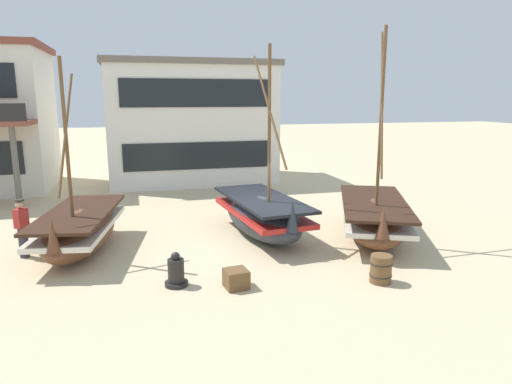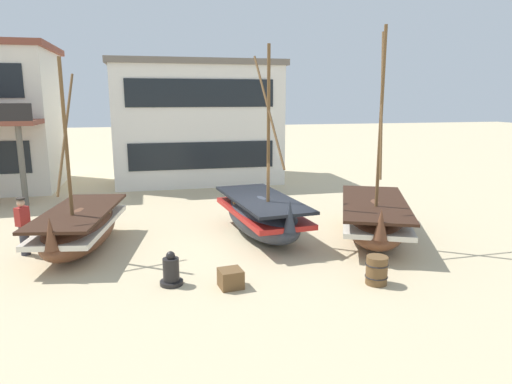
{
  "view_description": "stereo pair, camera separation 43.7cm",
  "coord_description": "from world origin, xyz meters",
  "px_view_note": "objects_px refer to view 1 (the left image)",
  "views": [
    {
      "loc": [
        -3.79,
        -13.27,
        4.47
      ],
      "look_at": [
        0.0,
        1.0,
        1.4
      ],
      "focal_mm": 32.06,
      "sensor_mm": 36.0,
      "label": 1
    },
    {
      "loc": [
        -3.36,
        -13.38,
        4.47
      ],
      "look_at": [
        0.0,
        1.0,
        1.4
      ],
      "focal_mm": 32.06,
      "sensor_mm": 36.0,
      "label": 2
    }
  ],
  "objects_px": {
    "wooden_barrel": "(381,269)",
    "fisherman_by_hull": "(22,229)",
    "fishing_boat_near_left": "(80,229)",
    "fishing_boat_centre_large": "(373,217)",
    "capstan_winch": "(176,273)",
    "harbor_building_main": "(190,122)",
    "fishing_boat_far_right": "(262,215)",
    "cargo_crate": "(236,279)"
  },
  "relations": [
    {
      "from": "fishing_boat_near_left",
      "to": "fisherman_by_hull",
      "type": "relative_size",
      "value": 3.28
    },
    {
      "from": "capstan_winch",
      "to": "fisherman_by_hull",
      "type": "bearing_deg",
      "value": 141.82
    },
    {
      "from": "fishing_boat_near_left",
      "to": "fishing_boat_centre_large",
      "type": "distance_m",
      "value": 9.08
    },
    {
      "from": "fishing_boat_near_left",
      "to": "cargo_crate",
      "type": "xyz_separation_m",
      "value": [
        3.86,
        -3.73,
        -0.46
      ]
    },
    {
      "from": "fishing_boat_near_left",
      "to": "fishing_boat_centre_large",
      "type": "relative_size",
      "value": 0.85
    },
    {
      "from": "capstan_winch",
      "to": "harbor_building_main",
      "type": "bearing_deg",
      "value": 81.48
    },
    {
      "from": "capstan_winch",
      "to": "harbor_building_main",
      "type": "xyz_separation_m",
      "value": [
        2.16,
        14.43,
        2.84
      ]
    },
    {
      "from": "fishing_boat_near_left",
      "to": "cargo_crate",
      "type": "distance_m",
      "value": 5.39
    },
    {
      "from": "capstan_winch",
      "to": "wooden_barrel",
      "type": "relative_size",
      "value": 1.21
    },
    {
      "from": "wooden_barrel",
      "to": "fisherman_by_hull",
      "type": "bearing_deg",
      "value": 154.45
    },
    {
      "from": "fisherman_by_hull",
      "to": "harbor_building_main",
      "type": "xyz_separation_m",
      "value": [
        6.16,
        11.29,
        2.34
      ]
    },
    {
      "from": "harbor_building_main",
      "to": "wooden_barrel",
      "type": "bearing_deg",
      "value": -80.12
    },
    {
      "from": "fishing_boat_far_right",
      "to": "fishing_boat_centre_large",
      "type": "bearing_deg",
      "value": -16.72
    },
    {
      "from": "fishing_boat_centre_large",
      "to": "harbor_building_main",
      "type": "bearing_deg",
      "value": 109.91
    },
    {
      "from": "fishing_boat_near_left",
      "to": "capstan_winch",
      "type": "bearing_deg",
      "value": -52.46
    },
    {
      "from": "fishing_boat_near_left",
      "to": "harbor_building_main",
      "type": "height_order",
      "value": "harbor_building_main"
    },
    {
      "from": "fishing_boat_centre_large",
      "to": "cargo_crate",
      "type": "height_order",
      "value": "fishing_boat_centre_large"
    },
    {
      "from": "cargo_crate",
      "to": "harbor_building_main",
      "type": "height_order",
      "value": "harbor_building_main"
    },
    {
      "from": "capstan_winch",
      "to": "fishing_boat_centre_large",
      "type": "bearing_deg",
      "value": 19.57
    },
    {
      "from": "cargo_crate",
      "to": "harbor_building_main",
      "type": "xyz_separation_m",
      "value": [
        0.79,
        14.92,
        2.95
      ]
    },
    {
      "from": "fishing_boat_near_left",
      "to": "cargo_crate",
      "type": "height_order",
      "value": "fishing_boat_near_left"
    },
    {
      "from": "fishing_boat_far_right",
      "to": "wooden_barrel",
      "type": "height_order",
      "value": "fishing_boat_far_right"
    },
    {
      "from": "fisherman_by_hull",
      "to": "capstan_winch",
      "type": "xyz_separation_m",
      "value": [
        3.99,
        -3.14,
        -0.5
      ]
    },
    {
      "from": "fisherman_by_hull",
      "to": "cargo_crate",
      "type": "bearing_deg",
      "value": -34.05
    },
    {
      "from": "fishing_boat_centre_large",
      "to": "fisherman_by_hull",
      "type": "xyz_separation_m",
      "value": [
        -10.54,
        0.81,
        0.16
      ]
    },
    {
      "from": "fishing_boat_near_left",
      "to": "wooden_barrel",
      "type": "bearing_deg",
      "value": -30.51
    },
    {
      "from": "harbor_building_main",
      "to": "fishing_boat_far_right",
      "type": "bearing_deg",
      "value": -85.21
    },
    {
      "from": "fishing_boat_far_right",
      "to": "harbor_building_main",
      "type": "height_order",
      "value": "harbor_building_main"
    },
    {
      "from": "fishing_boat_far_right",
      "to": "fisherman_by_hull",
      "type": "distance_m",
      "value": 7.09
    },
    {
      "from": "fishing_boat_near_left",
      "to": "fishing_boat_centre_large",
      "type": "height_order",
      "value": "fishing_boat_centre_large"
    },
    {
      "from": "wooden_barrel",
      "to": "cargo_crate",
      "type": "distance_m",
      "value": 3.55
    },
    {
      "from": "fishing_boat_far_right",
      "to": "wooden_barrel",
      "type": "relative_size",
      "value": 8.57
    },
    {
      "from": "cargo_crate",
      "to": "fishing_boat_far_right",
      "type": "bearing_deg",
      "value": 65.99
    },
    {
      "from": "fishing_boat_far_right",
      "to": "capstan_winch",
      "type": "xyz_separation_m",
      "value": [
        -3.09,
        -3.37,
        -0.38
      ]
    },
    {
      "from": "wooden_barrel",
      "to": "fishing_boat_far_right",
      "type": "bearing_deg",
      "value": 111.73
    },
    {
      "from": "capstan_winch",
      "to": "wooden_barrel",
      "type": "distance_m",
      "value": 4.99
    },
    {
      "from": "fishing_boat_near_left",
      "to": "wooden_barrel",
      "type": "xyz_separation_m",
      "value": [
        7.36,
        -4.33,
        -0.33
      ]
    },
    {
      "from": "fishing_boat_near_left",
      "to": "harbor_building_main",
      "type": "xyz_separation_m",
      "value": [
        4.65,
        11.19,
        2.49
      ]
    },
    {
      "from": "capstan_winch",
      "to": "wooden_barrel",
      "type": "height_order",
      "value": "capstan_winch"
    },
    {
      "from": "fisherman_by_hull",
      "to": "fishing_boat_near_left",
      "type": "bearing_deg",
      "value": 3.7
    },
    {
      "from": "wooden_barrel",
      "to": "cargo_crate",
      "type": "height_order",
      "value": "wooden_barrel"
    },
    {
      "from": "fishing_boat_near_left",
      "to": "capstan_winch",
      "type": "relative_size",
      "value": 6.52
    }
  ]
}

